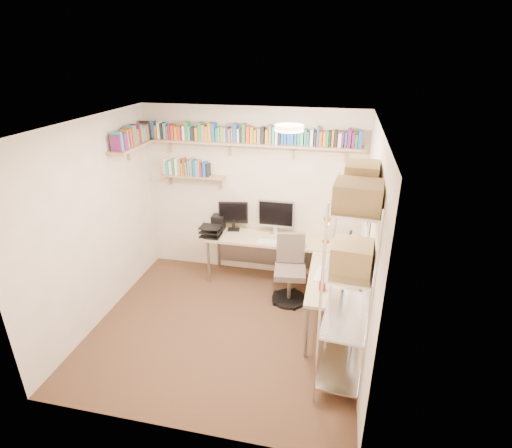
# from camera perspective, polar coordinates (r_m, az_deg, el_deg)

# --- Properties ---
(ground) EXTENTS (3.20, 3.20, 0.00)m
(ground) POSITION_cam_1_polar(r_m,az_deg,el_deg) (5.18, -4.44, -14.48)
(ground) COLOR #43321C
(ground) RESTS_ON ground
(room_shell) EXTENTS (3.24, 3.04, 2.52)m
(room_shell) POSITION_cam_1_polar(r_m,az_deg,el_deg) (4.39, -5.01, 1.63)
(room_shell) COLOR beige
(room_shell) RESTS_ON ground
(wall_shelves) EXTENTS (3.12, 1.09, 0.80)m
(wall_shelves) POSITION_cam_1_polar(r_m,az_deg,el_deg) (5.56, -5.57, 11.49)
(wall_shelves) COLOR tan
(wall_shelves) RESTS_ON ground
(corner_desk) EXTENTS (2.21, 1.87, 1.24)m
(corner_desk) POSITION_cam_1_polar(r_m,az_deg,el_deg) (5.50, 3.05, -3.15)
(corner_desk) COLOR beige
(corner_desk) RESTS_ON ground
(office_chair) EXTENTS (0.49, 0.50, 0.94)m
(office_chair) POSITION_cam_1_polar(r_m,az_deg,el_deg) (5.48, 4.85, -7.09)
(office_chair) COLOR black
(office_chair) RESTS_ON ground
(wire_rack) EXTENTS (0.52, 0.94, 2.27)m
(wire_rack) POSITION_cam_1_polar(r_m,az_deg,el_deg) (3.69, 13.86, -1.72)
(wire_rack) COLOR silver
(wire_rack) RESTS_ON ground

